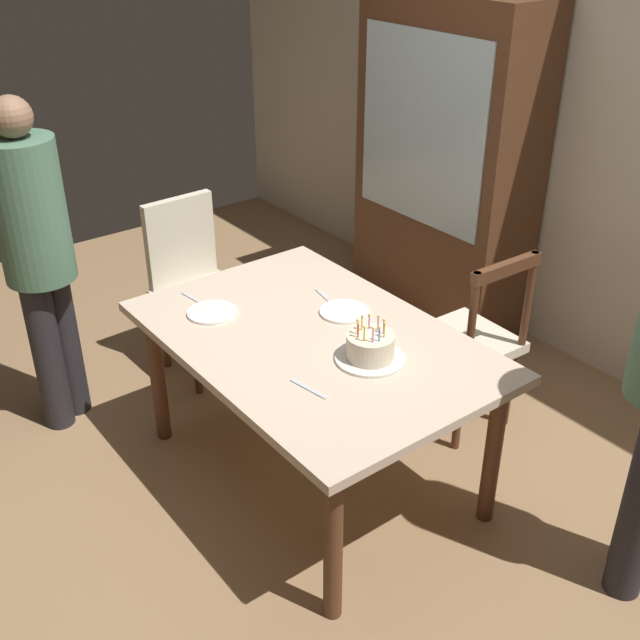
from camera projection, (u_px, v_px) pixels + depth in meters
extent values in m
plane|color=#93704C|center=(313.00, 473.00, 3.56)|extent=(6.40, 6.40, 0.00)
cube|color=beige|center=(604.00, 127.00, 3.90)|extent=(6.40, 0.10, 2.60)
cube|color=beige|center=(313.00, 340.00, 3.21)|extent=(1.54, 1.03, 0.04)
cylinder|color=#56331E|center=(157.00, 377.00, 3.63)|extent=(0.07, 0.07, 0.70)
cylinder|color=#56331E|center=(333.00, 545.00, 2.71)|extent=(0.07, 0.07, 0.70)
cylinder|color=#56331E|center=(300.00, 324.00, 4.07)|extent=(0.07, 0.07, 0.70)
cylinder|color=#56331E|center=(493.00, 453.00, 3.15)|extent=(0.07, 0.07, 0.70)
cylinder|color=silver|center=(370.00, 358.00, 3.04)|extent=(0.28, 0.28, 0.01)
cylinder|color=beige|center=(370.00, 346.00, 3.01)|extent=(0.19, 0.19, 0.10)
cylinder|color=#4C7FE5|center=(379.00, 335.00, 2.94)|extent=(0.01, 0.01, 0.05)
sphere|color=#FFC64C|center=(380.00, 327.00, 2.92)|extent=(0.01, 0.01, 0.01)
cylinder|color=yellow|center=(384.00, 331.00, 2.96)|extent=(0.01, 0.01, 0.05)
sphere|color=#FFC64C|center=(385.00, 324.00, 2.95)|extent=(0.01, 0.01, 0.01)
cylinder|color=#D872CC|center=(384.00, 327.00, 2.99)|extent=(0.01, 0.01, 0.05)
sphere|color=#FFC64C|center=(384.00, 320.00, 2.97)|extent=(0.01, 0.01, 0.01)
cylinder|color=#D872CC|center=(378.00, 324.00, 3.01)|extent=(0.01, 0.01, 0.05)
sphere|color=#FFC64C|center=(378.00, 316.00, 3.00)|extent=(0.01, 0.01, 0.01)
cylinder|color=#D872CC|center=(369.00, 322.00, 3.02)|extent=(0.01, 0.01, 0.05)
sphere|color=#FFC64C|center=(369.00, 315.00, 3.01)|extent=(0.01, 0.01, 0.01)
cylinder|color=yellow|center=(362.00, 324.00, 3.01)|extent=(0.01, 0.01, 0.05)
sphere|color=#FFC64C|center=(362.00, 316.00, 3.00)|extent=(0.01, 0.01, 0.01)
cylinder|color=yellow|center=(358.00, 328.00, 2.99)|extent=(0.01, 0.01, 0.05)
sphere|color=#FFC64C|center=(358.00, 320.00, 2.97)|extent=(0.01, 0.01, 0.01)
cylinder|color=#E54C4C|center=(358.00, 331.00, 2.96)|extent=(0.01, 0.01, 0.05)
sphere|color=#FFC64C|center=(358.00, 324.00, 2.95)|extent=(0.01, 0.01, 0.01)
cylinder|color=yellow|center=(364.00, 335.00, 2.94)|extent=(0.01, 0.01, 0.05)
sphere|color=#FFC64C|center=(364.00, 327.00, 2.92)|extent=(0.01, 0.01, 0.01)
cylinder|color=#D872CC|center=(373.00, 336.00, 2.93)|extent=(0.01, 0.01, 0.05)
sphere|color=#FFC64C|center=(373.00, 328.00, 2.91)|extent=(0.01, 0.01, 0.01)
cylinder|color=white|center=(212.00, 312.00, 3.37)|extent=(0.22, 0.22, 0.01)
cylinder|color=white|center=(344.00, 312.00, 3.37)|extent=(0.22, 0.22, 0.01)
cube|color=silver|center=(194.00, 299.00, 3.48)|extent=(0.18, 0.04, 0.01)
cube|color=silver|center=(326.00, 297.00, 3.50)|extent=(0.18, 0.05, 0.01)
cube|color=silver|center=(309.00, 389.00, 2.86)|extent=(0.18, 0.05, 0.01)
cube|color=beige|center=(464.00, 342.00, 3.71)|extent=(0.46, 0.46, 0.05)
cylinder|color=#56331E|center=(460.00, 357.00, 4.04)|extent=(0.04, 0.04, 0.42)
cylinder|color=#56331E|center=(411.00, 378.00, 3.87)|extent=(0.04, 0.04, 0.42)
cylinder|color=#56331E|center=(509.00, 387.00, 3.79)|extent=(0.04, 0.04, 0.42)
cylinder|color=#56331E|center=(459.00, 411.00, 3.62)|extent=(0.04, 0.04, 0.42)
cylinder|color=#56331E|center=(528.00, 302.00, 3.54)|extent=(0.04, 0.04, 0.50)
cylinder|color=#56331E|center=(472.00, 324.00, 3.36)|extent=(0.04, 0.04, 0.50)
cube|color=#56331E|center=(506.00, 268.00, 3.34)|extent=(0.06, 0.40, 0.06)
cube|color=beige|center=(204.00, 297.00, 4.12)|extent=(0.45, 0.45, 0.05)
cylinder|color=#56331E|center=(196.00, 359.00, 4.03)|extent=(0.04, 0.04, 0.42)
cylinder|color=#56331E|center=(250.00, 338.00, 4.21)|extent=(0.04, 0.04, 0.42)
cylinder|color=#56331E|center=(164.00, 333.00, 4.26)|extent=(0.04, 0.04, 0.42)
cylinder|color=#56331E|center=(216.00, 314.00, 4.44)|extent=(0.04, 0.04, 0.42)
cube|color=beige|center=(180.00, 242.00, 4.13)|extent=(0.06, 0.40, 0.50)
cylinder|color=#262328|center=(48.00, 356.00, 3.71)|extent=(0.14, 0.14, 0.79)
cylinder|color=#262328|center=(66.00, 343.00, 3.81)|extent=(0.14, 0.14, 0.79)
cylinder|color=#4C7259|center=(30.00, 211.00, 3.41)|extent=(0.32, 0.32, 0.65)
sphere|color=#8C664C|center=(11.00, 117.00, 3.20)|extent=(0.18, 0.18, 0.18)
cube|color=#56331E|center=(446.00, 166.00, 4.47)|extent=(1.10, 0.44, 1.90)
cube|color=silver|center=(420.00, 130.00, 4.22)|extent=(0.94, 0.01, 1.04)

